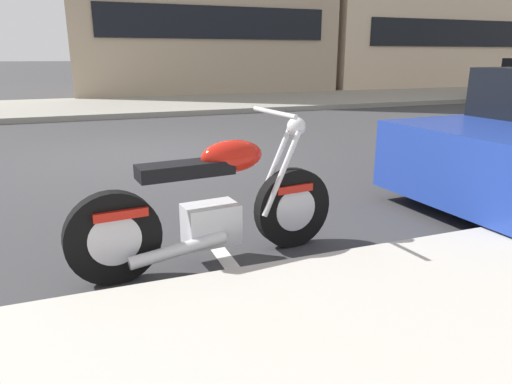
{
  "coord_description": "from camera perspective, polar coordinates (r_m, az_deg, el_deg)",
  "views": [
    {
      "loc": [
        -0.97,
        -7.39,
        1.52
      ],
      "look_at": [
        0.24,
        -4.24,
        0.53
      ],
      "focal_mm": 32.7,
      "sensor_mm": 36.0,
      "label": 1
    }
  ],
  "objects": [
    {
      "name": "ground_plane",
      "position": [
        7.61,
        -13.27,
        4.44
      ],
      "size": [
        260.0,
        260.0,
        0.0
      ],
      "primitive_type": "plane",
      "color": "#333335"
    },
    {
      "name": "parking_stall_stripe",
      "position": [
        3.87,
        -4.86,
        -6.68
      ],
      "size": [
        0.12,
        2.2,
        0.01
      ],
      "primitive_type": "cube",
      "color": "silver",
      "rests_on": "ground"
    },
    {
      "name": "sidewalk_far_curb",
      "position": [
        19.47,
        21.3,
        11.04
      ],
      "size": [
        120.0,
        5.0,
        0.14
      ],
      "primitive_type": "cube",
      "color": "gray",
      "rests_on": "ground"
    },
    {
      "name": "parked_motorcycle",
      "position": [
        3.47,
        -5.24,
        -1.91
      ],
      "size": [
        2.07,
        0.62,
        1.12
      ],
      "rotation": [
        0.0,
        0.0,
        0.11
      ],
      "color": "black",
      "rests_on": "ground"
    }
  ]
}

